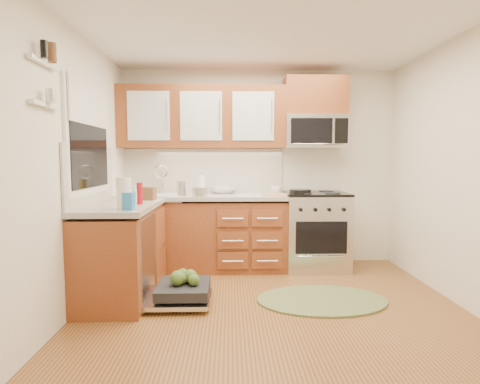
{
  "coord_description": "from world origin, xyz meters",
  "views": [
    {
      "loc": [
        -0.38,
        -3.15,
        1.36
      ],
      "look_at": [
        -0.27,
        0.85,
        1.01
      ],
      "focal_mm": 28.0,
      "sensor_mm": 36.0,
      "label": 1
    }
  ],
  "objects_px": {
    "dishwasher": "(180,293)",
    "bowl_b": "(222,190)",
    "microwave": "(315,132)",
    "cutting_board": "(277,195)",
    "rug": "(322,300)",
    "stock_pot": "(200,192)",
    "skillet": "(300,191)",
    "paper_towel_roll": "(124,193)",
    "upper_cabinets": "(202,118)",
    "range": "(315,230)",
    "sink": "(159,205)",
    "bowl_a": "(225,191)",
    "cup": "(276,190)"
  },
  "relations": [
    {
      "from": "sink",
      "to": "cup",
      "type": "relative_size",
      "value": 4.97
    },
    {
      "from": "rug",
      "to": "stock_pot",
      "type": "relative_size",
      "value": 6.91
    },
    {
      "from": "microwave",
      "to": "dishwasher",
      "type": "distance_m",
      "value": 2.55
    },
    {
      "from": "dishwasher",
      "to": "bowl_a",
      "type": "bearing_deg",
      "value": 72.51
    },
    {
      "from": "dishwasher",
      "to": "skillet",
      "type": "xyz_separation_m",
      "value": [
        1.32,
        1.02,
        0.87
      ]
    },
    {
      "from": "bowl_a",
      "to": "bowl_b",
      "type": "bearing_deg",
      "value": 176.72
    },
    {
      "from": "rug",
      "to": "paper_towel_roll",
      "type": "height_order",
      "value": "paper_towel_roll"
    },
    {
      "from": "paper_towel_roll",
      "to": "skillet",
      "type": "bearing_deg",
      "value": 34.13
    },
    {
      "from": "dishwasher",
      "to": "stock_pot",
      "type": "distance_m",
      "value": 1.28
    },
    {
      "from": "rug",
      "to": "skillet",
      "type": "height_order",
      "value": "skillet"
    },
    {
      "from": "bowl_b",
      "to": "skillet",
      "type": "bearing_deg",
      "value": -16.58
    },
    {
      "from": "cutting_board",
      "to": "skillet",
      "type": "bearing_deg",
      "value": 3.48
    },
    {
      "from": "microwave",
      "to": "rug",
      "type": "height_order",
      "value": "microwave"
    },
    {
      "from": "cutting_board",
      "to": "bowl_b",
      "type": "distance_m",
      "value": 0.73
    },
    {
      "from": "skillet",
      "to": "bowl_a",
      "type": "distance_m",
      "value": 0.96
    },
    {
      "from": "dishwasher",
      "to": "cup",
      "type": "xyz_separation_m",
      "value": [
        1.06,
        1.21,
        0.87
      ]
    },
    {
      "from": "dishwasher",
      "to": "bowl_b",
      "type": "xyz_separation_m",
      "value": [
        0.37,
        1.3,
        0.87
      ]
    },
    {
      "from": "upper_cabinets",
      "to": "microwave",
      "type": "height_order",
      "value": "upper_cabinets"
    },
    {
      "from": "cutting_board",
      "to": "cup",
      "type": "bearing_deg",
      "value": 84.63
    },
    {
      "from": "cutting_board",
      "to": "bowl_b",
      "type": "relative_size",
      "value": 1.08
    },
    {
      "from": "paper_towel_roll",
      "to": "bowl_b",
      "type": "bearing_deg",
      "value": 61.09
    },
    {
      "from": "rug",
      "to": "cutting_board",
      "type": "xyz_separation_m",
      "value": [
        -0.32,
        0.98,
        0.93
      ]
    },
    {
      "from": "upper_cabinets",
      "to": "rug",
      "type": "height_order",
      "value": "upper_cabinets"
    },
    {
      "from": "upper_cabinets",
      "to": "microwave",
      "type": "bearing_deg",
      "value": -1.02
    },
    {
      "from": "microwave",
      "to": "paper_towel_roll",
      "type": "distance_m",
      "value": 2.53
    },
    {
      "from": "stock_pot",
      "to": "bowl_a",
      "type": "distance_m",
      "value": 0.47
    },
    {
      "from": "microwave",
      "to": "stock_pot",
      "type": "bearing_deg",
      "value": -166.83
    },
    {
      "from": "stock_pot",
      "to": "bowl_b",
      "type": "relative_size",
      "value": 0.65
    },
    {
      "from": "skillet",
      "to": "paper_towel_roll",
      "type": "bearing_deg",
      "value": -145.87
    },
    {
      "from": "paper_towel_roll",
      "to": "sink",
      "type": "bearing_deg",
      "value": 87.59
    },
    {
      "from": "range",
      "to": "bowl_b",
      "type": "xyz_separation_m",
      "value": [
        -1.17,
        0.17,
        0.49
      ]
    },
    {
      "from": "paper_towel_roll",
      "to": "bowl_b",
      "type": "xyz_separation_m",
      "value": [
        0.82,
        1.48,
        -0.09
      ]
    },
    {
      "from": "microwave",
      "to": "cutting_board",
      "type": "bearing_deg",
      "value": -153.41
    },
    {
      "from": "upper_cabinets",
      "to": "paper_towel_roll",
      "type": "xyz_separation_m",
      "value": [
        -0.58,
        -1.46,
        -0.81
      ]
    },
    {
      "from": "sink",
      "to": "rug",
      "type": "relative_size",
      "value": 0.5
    },
    {
      "from": "upper_cabinets",
      "to": "dishwasher",
      "type": "bearing_deg",
      "value": -96.04
    },
    {
      "from": "range",
      "to": "bowl_b",
      "type": "distance_m",
      "value": 1.28
    },
    {
      "from": "microwave",
      "to": "cutting_board",
      "type": "xyz_separation_m",
      "value": [
        -0.5,
        -0.25,
        -0.76
      ]
    },
    {
      "from": "dishwasher",
      "to": "paper_towel_roll",
      "type": "xyz_separation_m",
      "value": [
        -0.44,
        -0.18,
        0.96
      ]
    },
    {
      "from": "sink",
      "to": "cutting_board",
      "type": "xyz_separation_m",
      "value": [
        1.43,
        -0.12,
        0.14
      ]
    },
    {
      "from": "range",
      "to": "microwave",
      "type": "distance_m",
      "value": 1.23
    },
    {
      "from": "bowl_a",
      "to": "rug",
      "type": "bearing_deg",
      "value": -53.42
    },
    {
      "from": "range",
      "to": "cutting_board",
      "type": "bearing_deg",
      "value": -165.4
    },
    {
      "from": "upper_cabinets",
      "to": "cup",
      "type": "distance_m",
      "value": 1.29
    },
    {
      "from": "microwave",
      "to": "skillet",
      "type": "distance_m",
      "value": 0.79
    },
    {
      "from": "microwave",
      "to": "rug",
      "type": "bearing_deg",
      "value": -98.41
    },
    {
      "from": "upper_cabinets",
      "to": "cutting_board",
      "type": "bearing_deg",
      "value": -16.92
    },
    {
      "from": "cutting_board",
      "to": "bowl_b",
      "type": "xyz_separation_m",
      "value": [
        -0.67,
        0.3,
        0.03
      ]
    },
    {
      "from": "paper_towel_roll",
      "to": "bowl_a",
      "type": "xyz_separation_m",
      "value": [
        0.85,
        1.48,
        -0.1
      ]
    },
    {
      "from": "stock_pot",
      "to": "cup",
      "type": "distance_m",
      "value": 0.98
    }
  ]
}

